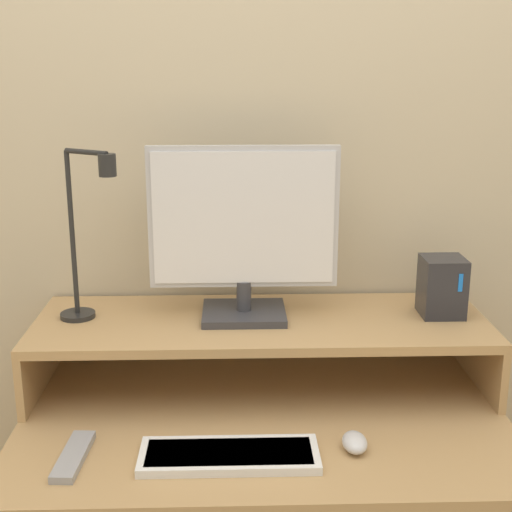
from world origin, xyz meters
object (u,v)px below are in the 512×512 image
at_px(mouse, 355,442).
at_px(router_dock, 442,286).
at_px(monitor, 244,231).
at_px(desk_lamp, 86,237).
at_px(remote_control, 73,456).
at_px(keyboard, 229,455).

bearing_deg(mouse, router_dock, 52.22).
relative_size(monitor, desk_lamp, 1.09).
bearing_deg(mouse, remote_control, -178.06).
bearing_deg(router_dock, keyboard, -144.77).
bearing_deg(monitor, keyboard, -95.55).
relative_size(monitor, router_dock, 3.09).
bearing_deg(remote_control, desk_lamp, 93.11).
bearing_deg(desk_lamp, router_dock, 0.96).
relative_size(keyboard, remote_control, 2.00).
distance_m(monitor, desk_lamp, 0.37).
xyz_separation_m(monitor, mouse, (0.22, -0.34, -0.37)).
distance_m(router_dock, keyboard, 0.68).
distance_m(desk_lamp, router_dock, 0.86).
bearing_deg(remote_control, mouse, 1.94).
xyz_separation_m(mouse, remote_control, (-0.57, -0.02, -0.01)).
bearing_deg(monitor, router_dock, -0.31).
distance_m(keyboard, remote_control, 0.31).
height_order(monitor, keyboard, monitor).
height_order(mouse, remote_control, mouse).
bearing_deg(router_dock, mouse, -127.78).
bearing_deg(mouse, keyboard, -173.69).
xyz_separation_m(monitor, keyboard, (-0.04, -0.37, -0.37)).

